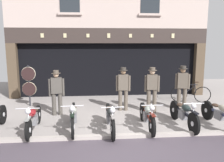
# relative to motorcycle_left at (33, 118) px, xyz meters

# --- Properties ---
(ground) EXTENTS (21.51, 22.00, 0.18)m
(ground) POSITION_rel_motorcycle_left_xyz_m (2.56, -1.74, -0.45)
(ground) COLOR gray
(shop_facade) EXTENTS (9.81, 4.42, 6.13)m
(shop_facade) POSITION_rel_motorcycle_left_xyz_m (2.56, 6.26, 1.27)
(shop_facade) COLOR black
(shop_facade) RESTS_ON ground
(motorcycle_left) EXTENTS (0.62, 1.97, 0.89)m
(motorcycle_left) POSITION_rel_motorcycle_left_xyz_m (0.00, 0.00, 0.00)
(motorcycle_left) COLOR black
(motorcycle_left) RESTS_ON ground
(motorcycle_center_left) EXTENTS (0.62, 2.03, 0.93)m
(motorcycle_center_left) POSITION_rel_motorcycle_left_xyz_m (1.16, 0.03, 0.02)
(motorcycle_center_left) COLOR black
(motorcycle_center_left) RESTS_ON ground
(motorcycle_center) EXTENTS (0.62, 2.05, 0.93)m
(motorcycle_center) POSITION_rel_motorcycle_left_xyz_m (2.27, -0.14, 0.02)
(motorcycle_center) COLOR black
(motorcycle_center) RESTS_ON ground
(motorcycle_center_right) EXTENTS (0.62, 1.96, 0.91)m
(motorcycle_center_right) POSITION_rel_motorcycle_left_xyz_m (3.41, -0.03, 0.01)
(motorcycle_center_right) COLOR black
(motorcycle_center_right) RESTS_ON ground
(motorcycle_right) EXTENTS (0.62, 2.03, 0.92)m
(motorcycle_right) POSITION_rel_motorcycle_left_xyz_m (4.59, 0.04, 0.02)
(motorcycle_right) COLOR black
(motorcycle_right) RESTS_ON ground
(motorcycle_far_right) EXTENTS (0.62, 2.05, 0.92)m
(motorcycle_far_right) POSITION_rel_motorcycle_left_xyz_m (5.70, -0.11, 0.02)
(motorcycle_far_right) COLOR black
(motorcycle_far_right) RESTS_ON ground
(salesman_left) EXTENTS (0.55, 0.33, 1.65)m
(salesman_left) POSITION_rel_motorcycle_left_xyz_m (0.46, 1.57, 0.50)
(salesman_left) COLOR #47423D
(salesman_left) RESTS_ON ground
(shopkeeper_center) EXTENTS (0.56, 0.34, 1.69)m
(shopkeeper_center) POSITION_rel_motorcycle_left_xyz_m (2.93, 1.95, 0.52)
(shopkeeper_center) COLOR brown
(shopkeeper_center) RESTS_ON ground
(salesman_right) EXTENTS (0.55, 0.34, 1.72)m
(salesman_right) POSITION_rel_motorcycle_left_xyz_m (3.96, 1.58, 0.55)
(salesman_right) COLOR brown
(salesman_right) RESTS_ON ground
(assistant_far_right) EXTENTS (0.55, 0.34, 1.74)m
(assistant_far_right) POSITION_rel_motorcycle_left_xyz_m (5.25, 1.86, 0.56)
(assistant_far_right) COLOR brown
(assistant_far_right) RESTS_ON ground
(tyre_sign_pole) EXTENTS (0.58, 0.06, 1.71)m
(tyre_sign_pole) POSITION_rel_motorcycle_left_xyz_m (-0.87, 2.91, 0.61)
(tyre_sign_pole) COLOR #232328
(tyre_sign_pole) RESTS_ON ground
(advert_board_near) EXTENTS (0.72, 0.03, 0.97)m
(advert_board_near) POSITION_rel_motorcycle_left_xyz_m (4.86, 4.64, 1.29)
(advert_board_near) COLOR silver
(leaning_bicycle) EXTENTS (1.71, 0.56, 0.95)m
(leaning_bicycle) POSITION_rel_motorcycle_left_xyz_m (6.11, 2.96, -0.03)
(leaning_bicycle) COLOR black
(leaning_bicycle) RESTS_ON ground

